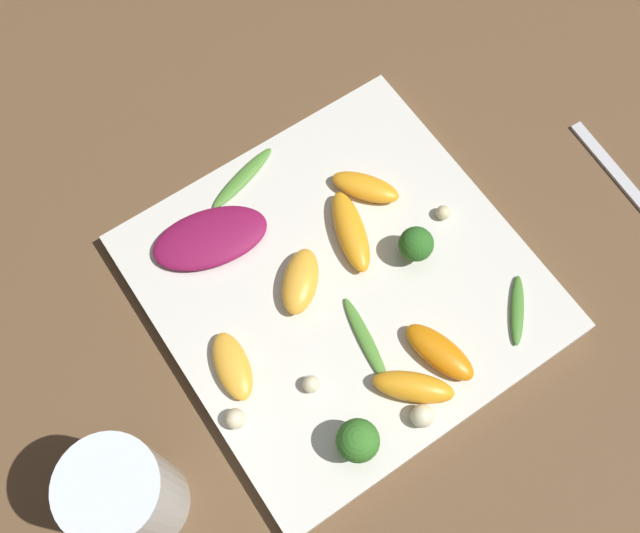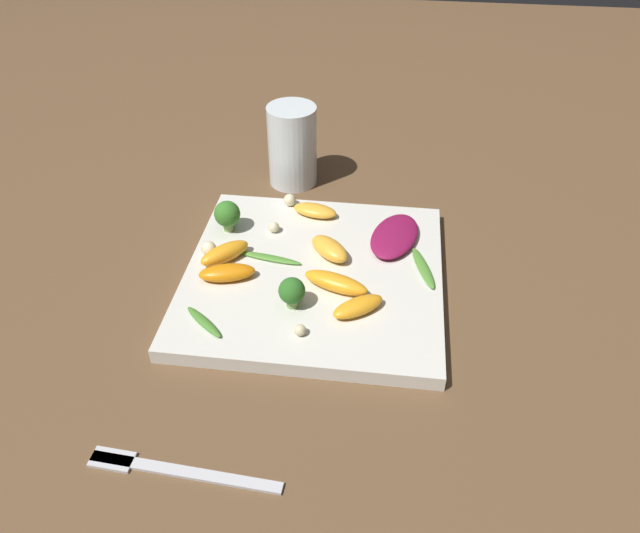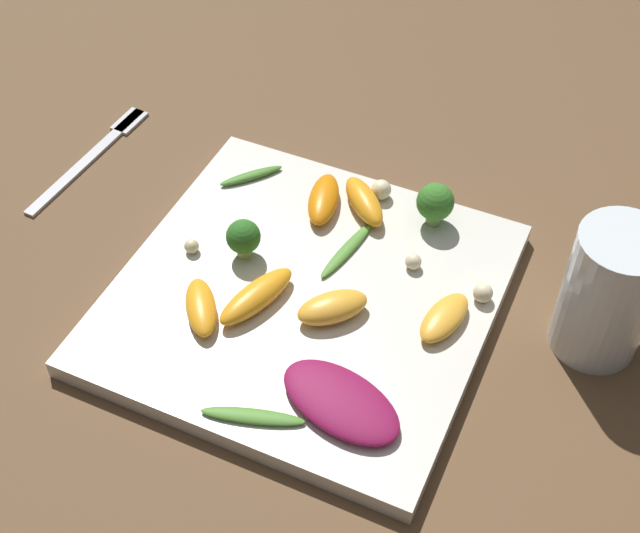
{
  "view_description": "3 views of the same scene",
  "coord_description": "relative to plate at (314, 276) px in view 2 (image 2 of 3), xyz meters",
  "views": [
    {
      "loc": [
        -0.18,
        0.15,
        0.62
      ],
      "look_at": [
        0.01,
        0.01,
        0.04
      ],
      "focal_mm": 42.0,
      "sensor_mm": 36.0,
      "label": 1
    },
    {
      "loc": [
        0.08,
        -0.58,
        0.49
      ],
      "look_at": [
        0.01,
        -0.0,
        0.03
      ],
      "focal_mm": 35.0,
      "sensor_mm": 36.0,
      "label": 2
    },
    {
      "loc": [
        0.44,
        0.21,
        0.58
      ],
      "look_at": [
        -0.01,
        0.01,
        0.04
      ],
      "focal_mm": 50.0,
      "sensor_mm": 36.0,
      "label": 3
    }
  ],
  "objects": [
    {
      "name": "ground_plane",
      "position": [
        0.0,
        0.0,
        -0.01
      ],
      "size": [
        2.4,
        2.4,
        0.0
      ],
      "primitive_type": "plane",
      "color": "brown"
    },
    {
      "name": "plate",
      "position": [
        0.0,
        0.0,
        0.0
      ],
      "size": [
        0.31,
        0.31,
        0.02
      ],
      "color": "silver",
      "rests_on": "ground_plane"
    },
    {
      "name": "drinking_glass",
      "position": [
        -0.06,
        0.23,
        0.05
      ],
      "size": [
        0.07,
        0.07,
        0.12
      ],
      "color": "white",
      "rests_on": "ground_plane"
    },
    {
      "name": "fork",
      "position": [
        -0.1,
        -0.28,
        -0.01
      ],
      "size": [
        0.18,
        0.03,
        0.01
      ],
      "color": "silver",
      "rests_on": "ground_plane"
    },
    {
      "name": "radicchio_leaf_0",
      "position": [
        0.09,
        0.07,
        0.02
      ],
      "size": [
        0.08,
        0.11,
        0.01
      ],
      "color": "maroon",
      "rests_on": "plate"
    },
    {
      "name": "orange_segment_0",
      "position": [
        -0.11,
        0.01,
        0.02
      ],
      "size": [
        0.06,
        0.06,
        0.02
      ],
      "color": "orange",
      "rests_on": "plate"
    },
    {
      "name": "orange_segment_1",
      "position": [
        0.02,
        0.03,
        0.02
      ],
      "size": [
        0.06,
        0.06,
        0.02
      ],
      "color": "#FCAD33",
      "rests_on": "plate"
    },
    {
      "name": "orange_segment_2",
      "position": [
        0.03,
        -0.03,
        0.02
      ],
      "size": [
        0.08,
        0.05,
        0.02
      ],
      "color": "orange",
      "rests_on": "plate"
    },
    {
      "name": "orange_segment_3",
      "position": [
        0.06,
        -0.07,
        0.02
      ],
      "size": [
        0.06,
        0.06,
        0.02
      ],
      "color": "orange",
      "rests_on": "plate"
    },
    {
      "name": "orange_segment_4",
      "position": [
        -0.01,
        0.12,
        0.02
      ],
      "size": [
        0.06,
        0.04,
        0.02
      ],
      "color": "#FCAD33",
      "rests_on": "plate"
    },
    {
      "name": "orange_segment_5",
      "position": [
        -0.1,
        -0.03,
        0.02
      ],
      "size": [
        0.07,
        0.04,
        0.02
      ],
      "color": "orange",
      "rests_on": "plate"
    },
    {
      "name": "broccoli_floret_0",
      "position": [
        -0.02,
        -0.07,
        0.03
      ],
      "size": [
        0.03,
        0.03,
        0.04
      ],
      "color": "#84AD5B",
      "rests_on": "plate"
    },
    {
      "name": "broccoli_floret_1",
      "position": [
        -0.12,
        0.07,
        0.03
      ],
      "size": [
        0.03,
        0.03,
        0.04
      ],
      "color": "#84AD5B",
      "rests_on": "plate"
    },
    {
      "name": "arugula_sprig_0",
      "position": [
        -0.11,
        -0.11,
        0.01
      ],
      "size": [
        0.05,
        0.05,
        0.01
      ],
      "color": "#47842D",
      "rests_on": "plate"
    },
    {
      "name": "arugula_sprig_1",
      "position": [
        0.13,
        0.02,
        0.01
      ],
      "size": [
        0.04,
        0.08,
        0.01
      ],
      "color": "#518E33",
      "rests_on": "plate"
    },
    {
      "name": "arugula_sprig_2",
      "position": [
        -0.06,
        0.01,
        0.01
      ],
      "size": [
        0.08,
        0.02,
        0.01
      ],
      "color": "#518E33",
      "rests_on": "plate"
    },
    {
      "name": "macadamia_nut_0",
      "position": [
        -0.13,
        0.02,
        0.02
      ],
      "size": [
        0.02,
        0.02,
        0.02
      ],
      "color": "beige",
      "rests_on": "plate"
    },
    {
      "name": "macadamia_nut_1",
      "position": [
        0.0,
        -0.11,
        0.02
      ],
      "size": [
        0.01,
        0.01,
        0.01
      ],
      "color": "beige",
      "rests_on": "plate"
    },
    {
      "name": "macadamia_nut_2",
      "position": [
        -0.05,
        0.14,
        0.02
      ],
      "size": [
        0.02,
        0.02,
        0.02
      ],
      "color": "beige",
      "rests_on": "plate"
    },
    {
      "name": "macadamia_nut_3",
      "position": [
        -0.06,
        0.07,
        0.02
      ],
      "size": [
        0.01,
        0.01,
        0.01
      ],
      "color": "beige",
      "rests_on": "plate"
    }
  ]
}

